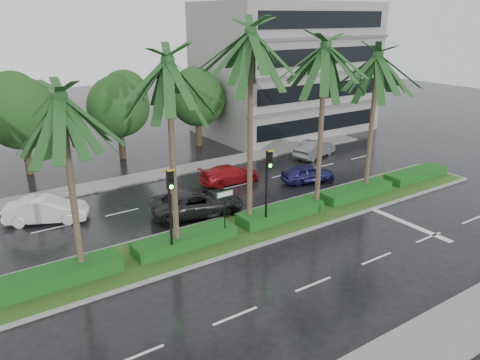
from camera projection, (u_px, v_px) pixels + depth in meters
ground at (247, 240)px, 23.89m from camera, size 120.00×120.00×0.00m
near_sidewalk at (418, 352)px, 15.89m from camera, size 40.00×2.40×0.12m
far_sidewalk at (151, 176)px, 33.25m from camera, size 40.00×2.00×0.12m
median at (236, 232)px, 24.65m from camera, size 36.00×4.00×0.15m
hedge at (236, 225)px, 24.52m from camera, size 35.20×1.40×0.60m
lane_markings at (298, 229)px, 25.15m from camera, size 34.00×13.06×0.01m
palm_row at (212, 71)px, 21.20m from camera, size 26.30×4.20×10.83m
signal_median_left at (170, 200)px, 21.02m from camera, size 0.34×0.42×4.36m
signal_median_right at (268, 178)px, 23.91m from camera, size 0.34×0.42×4.36m
street_sign at (225, 203)px, 23.03m from camera, size 0.95×0.09×2.60m
bg_trees at (123, 99)px, 36.31m from camera, size 33.20×5.40×7.80m
building at (286, 69)px, 44.92m from camera, size 16.00×10.00×12.00m
car_white at (46, 210)px, 25.81m from camera, size 3.18×4.59×1.43m
car_darkgrey at (197, 203)px, 26.71m from camera, size 3.68×5.78×1.48m
car_red at (230, 174)px, 31.91m from camera, size 1.95×4.31×1.23m
car_blue at (308, 173)px, 31.99m from camera, size 2.43×3.95×1.26m
car_grey at (315, 149)px, 37.66m from camera, size 2.51×4.41×1.38m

